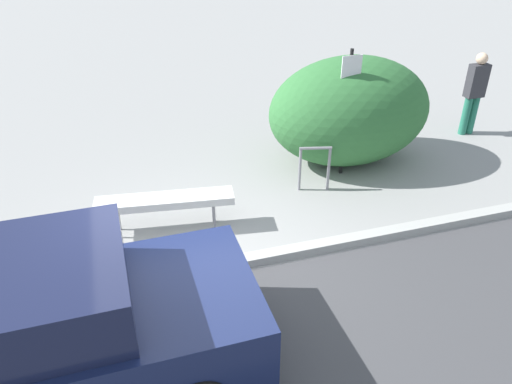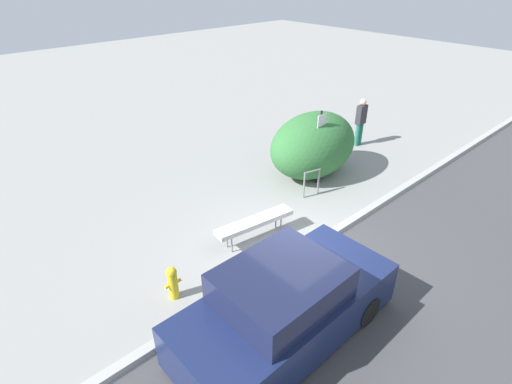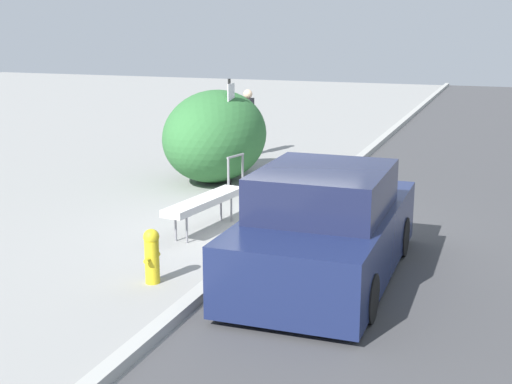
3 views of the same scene
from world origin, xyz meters
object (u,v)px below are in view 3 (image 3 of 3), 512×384
bike_rack (236,170)px  fire_hydrant (152,254)px  bench (205,202)px  pedestrian (248,121)px  parked_car_near (325,230)px  sign_post (230,122)px

bike_rack → fire_hydrant: (-5.14, -0.82, -0.09)m
bench → fire_hydrant: (-2.52, -0.34, -0.10)m
bench → pedestrian: size_ratio=1.20×
bench → bike_rack: 2.67m
fire_hydrant → pedestrian: bearing=12.8°
fire_hydrant → parked_car_near: bearing=-65.5°
bench → fire_hydrant: bearing=-164.4°
bike_rack → parked_car_near: bearing=-144.4°
bench → bike_rack: bearing=18.1°
pedestrian → sign_post: bearing=-166.2°
bike_rack → sign_post: size_ratio=0.36×
sign_post → pedestrian: size_ratio=1.32×
bike_rack → fire_hydrant: size_ratio=1.08×
fire_hydrant → parked_car_near: size_ratio=0.18×
bike_rack → fire_hydrant: 5.21m
sign_post → pedestrian: bearing=14.4°
bench → fire_hydrant: size_ratio=2.74×
sign_post → parked_car_near: size_ratio=0.54×
bench → parked_car_near: bearing=-113.7°
bike_rack → pedestrian: bearing=17.3°
sign_post → parked_car_near: bearing=-145.3°
bike_rack → parked_car_near: parked_car_near is taller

